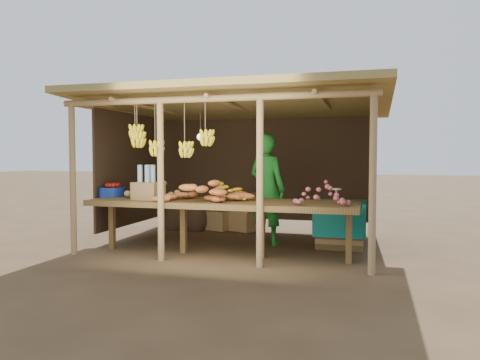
# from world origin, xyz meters

# --- Properties ---
(ground) EXTENTS (60.00, 60.00, 0.00)m
(ground) POSITION_xyz_m (0.00, 0.00, 0.00)
(ground) COLOR brown
(ground) RESTS_ON ground
(stall_structure) EXTENTS (4.70, 3.50, 2.43)m
(stall_structure) POSITION_xyz_m (-0.05, 0.06, 1.92)
(stall_structure) COLOR #A28154
(stall_structure) RESTS_ON ground
(counter) EXTENTS (3.90, 1.05, 0.80)m
(counter) POSITION_xyz_m (0.00, -0.95, 0.74)
(counter) COLOR brown
(counter) RESTS_ON ground
(potato_heap) EXTENTS (1.10, 0.88, 0.36)m
(potato_heap) POSITION_xyz_m (-1.09, -0.87, 0.98)
(potato_heap) COLOR #9F8552
(potato_heap) RESTS_ON counter
(sweet_potato_heap) EXTENTS (1.31, 1.08, 0.36)m
(sweet_potato_heap) POSITION_xyz_m (-0.19, -1.10, 0.98)
(sweet_potato_heap) COLOR #C26731
(sweet_potato_heap) RESTS_ON counter
(onion_heap) EXTENTS (0.76, 0.52, 0.35)m
(onion_heap) POSITION_xyz_m (1.45, -1.18, 0.98)
(onion_heap) COLOR #A75155
(onion_heap) RESTS_ON counter
(banana_pile) EXTENTS (0.64, 0.48, 0.35)m
(banana_pile) POSITION_xyz_m (0.02, -0.80, 0.97)
(banana_pile) COLOR yellow
(banana_pile) RESTS_ON counter
(tomato_basin) EXTENTS (0.42, 0.42, 0.22)m
(tomato_basin) POSITION_xyz_m (-1.90, -0.79, 0.89)
(tomato_basin) COLOR navy
(tomato_basin) RESTS_ON counter
(bottle_box) EXTENTS (0.44, 0.36, 0.51)m
(bottle_box) POSITION_xyz_m (-1.10, -1.09, 1.00)
(bottle_box) COLOR olive
(bottle_box) RESTS_ON counter
(vendor) EXTENTS (0.77, 0.66, 1.80)m
(vendor) POSITION_xyz_m (0.43, 0.08, 0.90)
(vendor) COLOR #197322
(vendor) RESTS_ON ground
(tarp_crate) EXTENTS (0.80, 0.69, 0.95)m
(tarp_crate) POSITION_xyz_m (1.61, 0.14, 0.39)
(tarp_crate) COLOR brown
(tarp_crate) RESTS_ON ground
(carton_stack) EXTENTS (1.07, 0.51, 0.73)m
(carton_stack) POSITION_xyz_m (-0.43, 1.15, 0.32)
(carton_stack) COLOR olive
(carton_stack) RESTS_ON ground
(burlap_sacks) EXTENTS (0.92, 0.48, 0.65)m
(burlap_sacks) POSITION_xyz_m (-1.41, 1.03, 0.28)
(burlap_sacks) COLOR #422F1E
(burlap_sacks) RESTS_ON ground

